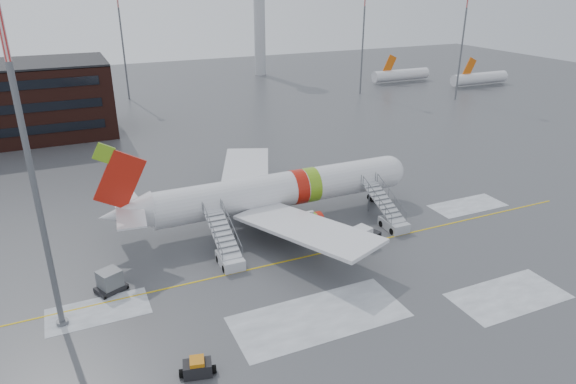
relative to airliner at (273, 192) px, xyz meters
name	(u,v)px	position (x,y,z in m)	size (l,w,h in m)	color
ground	(326,246)	(2.59, -7.81, -3.42)	(260.00, 260.00, 0.00)	#494C4F
airliner	(273,192)	(0.00, 0.00, 0.00)	(35.03, 32.97, 11.18)	silver
airstair_fwd	(390,217)	(11.01, -6.54, -2.35)	(2.05, 7.70, 3.48)	#AAADB1
airstair_aft	(227,251)	(-7.36, -6.54, -2.35)	(2.05, 7.70, 3.48)	silver
pushback_tug	(364,235)	(6.46, -8.60, -2.63)	(3.49, 3.02, 1.79)	black
uld_container	(110,281)	(-18.07, -7.16, -2.50)	(2.89, 2.57, 1.95)	black
baggage_tractor	(198,368)	(-13.91, -20.16, -2.87)	(2.60, 1.55, 1.30)	black
light_mast_near	(30,166)	(-22.10, -10.39, 9.70)	(1.20, 1.20, 25.34)	#595B60
control_tower	(259,3)	(32.59, 87.19, 15.33)	(6.40, 6.40, 30.00)	#B2B5BA
light_mast_far_ne	(363,32)	(44.59, 54.19, 10.42)	(1.20, 1.20, 24.25)	#595B60
light_mast_far_n	(122,34)	(-5.41, 70.19, 10.42)	(1.20, 1.20, 24.25)	#595B60
light_mast_far_e	(463,34)	(60.59, 40.19, 10.42)	(1.20, 1.20, 24.25)	#595B60
distant_aircraft	(426,85)	(65.09, 56.19, -3.42)	(35.00, 18.00, 8.00)	#D8590C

